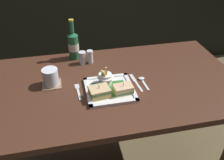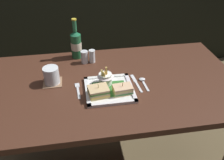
% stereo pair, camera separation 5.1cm
% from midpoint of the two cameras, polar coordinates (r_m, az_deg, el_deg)
% --- Properties ---
extents(dining_table, '(1.39, 0.78, 0.74)m').
position_cam_midpoint_polar(dining_table, '(1.40, 1.62, -4.67)').
color(dining_table, '#442619').
rests_on(dining_table, ground_plane).
extents(square_plate, '(0.25, 0.25, 0.02)m').
position_cam_midpoint_polar(square_plate, '(1.26, 0.53, -2.30)').
color(square_plate, white).
rests_on(square_plate, dining_table).
extents(sandwich_half_left, '(0.11, 0.09, 0.07)m').
position_cam_midpoint_polar(sandwich_half_left, '(1.20, -1.99, -2.76)').
color(sandwich_half_left, tan).
rests_on(sandwich_half_left, square_plate).
extents(sandwich_half_right, '(0.10, 0.07, 0.06)m').
position_cam_midpoint_polar(sandwich_half_right, '(1.22, 3.70, -2.29)').
color(sandwich_half_right, '#E3C38A').
rests_on(sandwich_half_right, square_plate).
extents(fries_cup, '(0.09, 0.09, 0.11)m').
position_cam_midpoint_polar(fries_cup, '(1.27, -0.43, 0.71)').
color(fries_cup, white).
rests_on(fries_cup, square_plate).
extents(beer_bottle, '(0.07, 0.07, 0.25)m').
position_cam_midpoint_polar(beer_bottle, '(1.53, -7.52, 8.46)').
color(beer_bottle, '#225F35').
rests_on(beer_bottle, dining_table).
extents(drink_coaster, '(0.10, 0.10, 0.00)m').
position_cam_midpoint_polar(drink_coaster, '(1.35, -12.78, -0.62)').
color(drink_coaster, '#906A4D').
rests_on(drink_coaster, dining_table).
extents(water_glass, '(0.08, 0.08, 0.09)m').
position_cam_midpoint_polar(water_glass, '(1.33, -13.00, 0.84)').
color(water_glass, silver).
rests_on(water_glass, dining_table).
extents(fork, '(0.03, 0.14, 0.00)m').
position_cam_midpoint_polar(fork, '(1.27, -6.91, -2.30)').
color(fork, silver).
rests_on(fork, dining_table).
extents(knife, '(0.03, 0.17, 0.00)m').
position_cam_midpoint_polar(knife, '(1.33, 6.78, -0.59)').
color(knife, silver).
rests_on(knife, dining_table).
extents(spoon, '(0.04, 0.12, 0.01)m').
position_cam_midpoint_polar(spoon, '(1.34, 8.41, -0.22)').
color(spoon, silver).
rests_on(spoon, dining_table).
extents(salt_shaker, '(0.04, 0.04, 0.08)m').
position_cam_midpoint_polar(salt_shaker, '(1.49, -5.52, 5.25)').
color(salt_shaker, silver).
rests_on(salt_shaker, dining_table).
extents(pepper_shaker, '(0.04, 0.04, 0.08)m').
position_cam_midpoint_polar(pepper_shaker, '(1.49, -3.73, 5.45)').
color(pepper_shaker, silver).
rests_on(pepper_shaker, dining_table).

